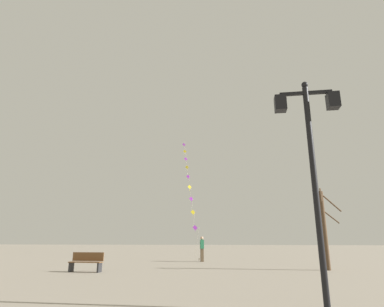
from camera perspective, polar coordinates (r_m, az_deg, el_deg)
The scene contains 6 objects.
ground_plane at distance 21.38m, azimuth 6.32°, elevation -19.08°, with size 160.00×160.00×0.00m, color gray.
twin_lantern_lamp_post at distance 8.17m, azimuth 20.50°, elevation 1.51°, with size 1.55×0.28×5.35m.
kite_train at distance 33.65m, azimuth -0.55°, elevation -5.13°, with size 4.14×15.71×14.00m.
kite_flyer at distance 23.43m, azimuth 1.80°, elevation -16.60°, with size 0.33×0.63×1.71m.
bare_tree at distance 18.24m, azimuth 22.65°, elevation -12.16°, with size 1.27×1.09×4.14m.
park_bench at distance 16.82m, azimuth -18.41°, elevation -17.97°, with size 1.61×0.49×0.89m.
Camera 1 is at (0.86, -1.32, 1.47)m, focal length 29.77 mm.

